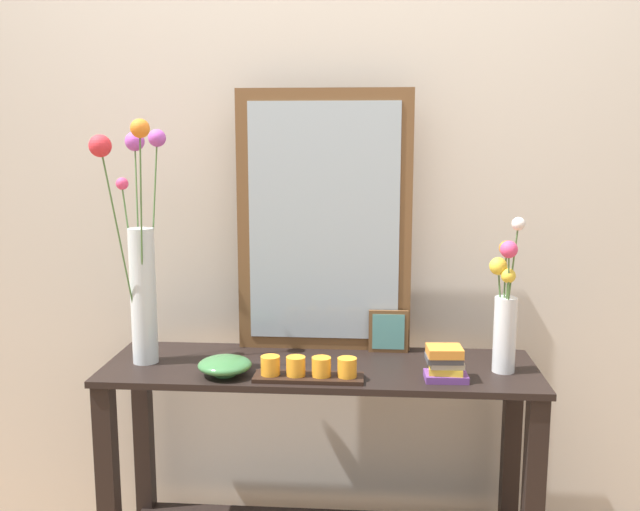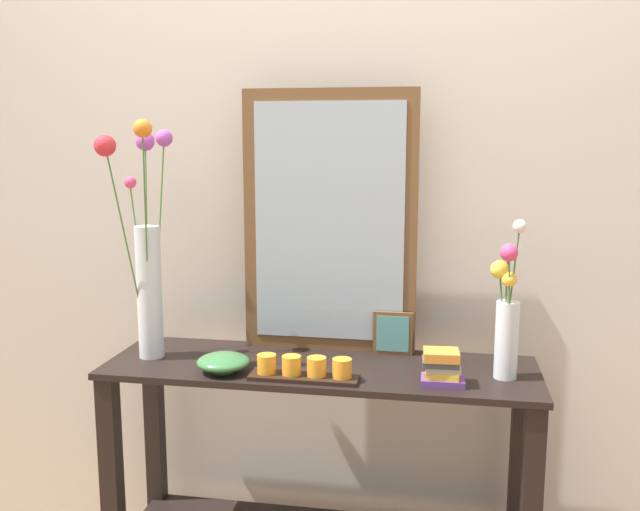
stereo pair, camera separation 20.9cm
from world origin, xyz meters
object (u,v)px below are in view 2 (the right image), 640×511
tall_vase_left (146,256)px  vase_right (507,314)px  mirror_leaning (331,222)px  book_stack (442,368)px  decorative_bowl (223,362)px  picture_frame_small (393,333)px  candle_tray (304,370)px  console_table (320,460)px

tall_vase_left → vase_right: (1.09, -0.01, -0.13)m
mirror_leaning → tall_vase_left: (-0.55, -0.19, -0.10)m
book_stack → vase_right: bearing=24.1°
decorative_bowl → book_stack: 0.64m
mirror_leaning → decorative_bowl: size_ratio=5.33×
book_stack → picture_frame_small: bearing=122.2°
mirror_leaning → candle_tray: bearing=-95.0°
picture_frame_small → decorative_bowl: picture_frame_small is taller
tall_vase_left → candle_tray: size_ratio=2.33×
vase_right → book_stack: (-0.18, -0.08, -0.14)m
console_table → book_stack: bearing=-16.1°
tall_vase_left → vase_right: 1.10m
candle_tray → mirror_leaning: bearing=85.0°
console_table → candle_tray: size_ratio=4.16×
candle_tray → vase_right: bearing=10.7°
decorative_bowl → book_stack: bearing=0.7°
console_table → tall_vase_left: size_ratio=1.78×
decorative_bowl → console_table: bearing=23.0°
tall_vase_left → decorative_bowl: 0.41m
candle_tray → book_stack: (0.39, 0.03, 0.02)m
console_table → picture_frame_small: bearing=34.3°
picture_frame_small → mirror_leaning: bearing=172.4°
mirror_leaning → decorative_bowl: bearing=-133.8°
picture_frame_small → decorative_bowl: (-0.48, -0.26, -0.04)m
mirror_leaning → picture_frame_small: size_ratio=6.03×
mirror_leaning → candle_tray: 0.50m
mirror_leaning → picture_frame_small: (0.21, -0.03, -0.35)m
mirror_leaning → book_stack: 0.59m
vase_right → console_table: bearing=177.2°
mirror_leaning → decorative_bowl: 0.56m
tall_vase_left → book_stack: tall_vase_left is taller
console_table → mirror_leaning: 0.75m
console_table → decorative_bowl: bearing=-157.0°
tall_vase_left → picture_frame_small: tall_vase_left is taller
console_table → decorative_bowl: size_ratio=8.36×
decorative_bowl → mirror_leaning: bearing=46.2°
console_table → tall_vase_left: bearing=-178.3°
mirror_leaning → vase_right: (0.54, -0.20, -0.23)m
tall_vase_left → decorative_bowl: (0.28, -0.10, -0.29)m
console_table → mirror_leaning: (0.00, 0.17, 0.73)m
console_table → vase_right: 0.74m
mirror_leaning → picture_frame_small: mirror_leaning is taller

